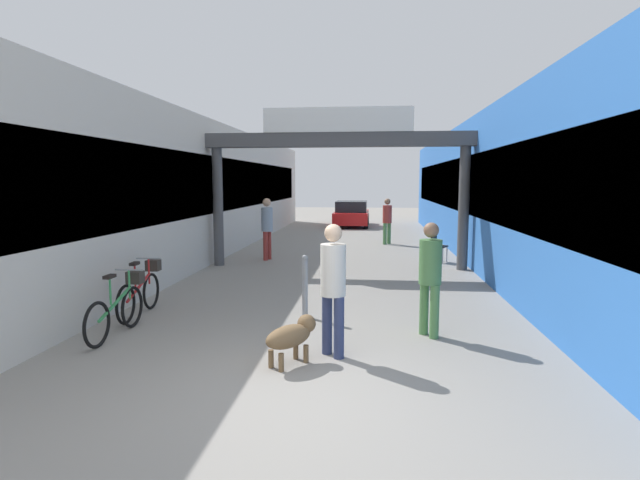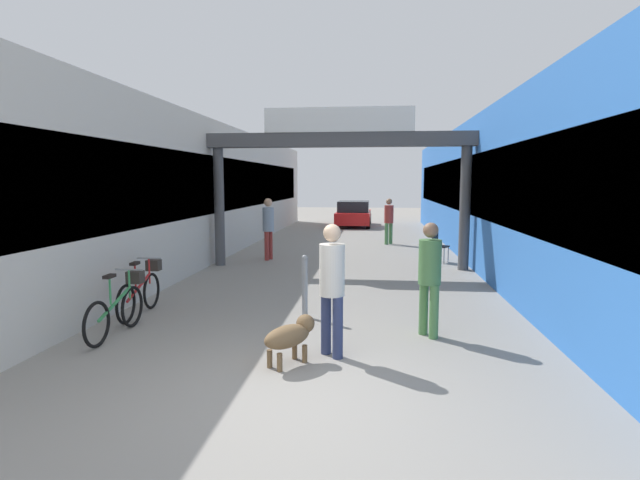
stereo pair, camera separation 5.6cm
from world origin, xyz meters
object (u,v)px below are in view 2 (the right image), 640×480
bicycle_green_nearest (119,307)px  bollard_post_metal (305,286)px  pedestrian_companion (430,272)px  pedestrian_with_dog (332,281)px  parked_car_red (354,214)px  pedestrian_carrying_crate (268,224)px  bicycle_red_second (142,290)px  dog_on_leash (291,335)px  pedestrian_elderly_walking (389,218)px  cafe_chair_black_nearer (438,244)px

bicycle_green_nearest → bollard_post_metal: (2.71, 1.28, 0.12)m
pedestrian_companion → bollard_post_metal: (-2.03, 0.87, -0.45)m
pedestrian_with_dog → parked_car_red: size_ratio=0.45×
pedestrian_carrying_crate → parked_car_red: pedestrian_carrying_crate is taller
bicycle_red_second → dog_on_leash: bearing=-34.7°
pedestrian_with_dog → pedestrian_companion: (1.39, 1.02, -0.03)m
pedestrian_carrying_crate → pedestrian_elderly_walking: (3.70, 4.18, -0.09)m
pedestrian_carrying_crate → bicycle_red_second: size_ratio=1.10×
bollard_post_metal → cafe_chair_black_nearer: bearing=64.4°
pedestrian_carrying_crate → pedestrian_companion: bearing=-60.5°
pedestrian_elderly_walking → parked_car_red: pedestrian_elderly_walking is taller
dog_on_leash → bicycle_green_nearest: 3.01m
pedestrian_carrying_crate → cafe_chair_black_nearer: size_ratio=2.08×
bicycle_red_second → bollard_post_metal: 2.91m
pedestrian_carrying_crate → bollard_post_metal: bearing=-72.3°
pedestrian_companion → parked_car_red: pedestrian_companion is taller
cafe_chair_black_nearer → pedestrian_companion: bearing=-98.0°
bollard_post_metal → bicycle_green_nearest: bearing=-154.7°
pedestrian_elderly_walking → bicycle_red_second: bearing=-113.7°
pedestrian_companion → bicycle_red_second: size_ratio=1.03×
pedestrian_carrying_crate → bollard_post_metal: 6.56m
pedestrian_with_dog → bicycle_red_second: bearing=153.6°
pedestrian_companion → dog_on_leash: bearing=-144.1°
cafe_chair_black_nearer → parked_car_red: size_ratio=0.22×
pedestrian_elderly_walking → bollard_post_metal: 10.56m
pedestrian_carrying_crate → dog_on_leash: 8.76m
pedestrian_carrying_crate → bicycle_green_nearest: size_ratio=1.10×
pedestrian_carrying_crate → dog_on_leash: (2.13, -8.47, -0.69)m
cafe_chair_black_nearer → pedestrian_carrying_crate: bearing=-178.6°
pedestrian_companion → cafe_chair_black_nearer: pedestrian_companion is taller
pedestrian_with_dog → bicycle_red_second: 4.00m
pedestrian_with_dog → cafe_chair_black_nearer: (2.41, 8.24, -0.50)m
pedestrian_elderly_walking → pedestrian_companion: bearing=-88.4°
dog_on_leash → bicycle_green_nearest: bearing=161.5°
bicycle_red_second → cafe_chair_black_nearer: 8.80m
bicycle_green_nearest → pedestrian_companion: bearing=5.0°
bicycle_green_nearest → bollard_post_metal: size_ratio=1.54×
pedestrian_companion → bicycle_red_second: 5.02m
pedestrian_with_dog → bicycle_red_second: (-3.54, 1.76, -0.60)m
pedestrian_elderly_walking → bicycle_red_second: pedestrian_elderly_walking is taller
pedestrian_elderly_walking → bicycle_red_second: size_ratio=1.02×
bollard_post_metal → parked_car_red: bearing=89.8°
bicycle_green_nearest → bollard_post_metal: bollard_post_metal is taller
pedestrian_carrying_crate → pedestrian_elderly_walking: size_ratio=1.08×
pedestrian_carrying_crate → pedestrian_with_dog: bearing=-72.1°
dog_on_leash → cafe_chair_black_nearer: cafe_chair_black_nearer is taller
parked_car_red → bicycle_red_second: bearing=-99.4°
bicycle_red_second → cafe_chair_black_nearer: size_ratio=1.90×
bicycle_green_nearest → cafe_chair_black_nearer: size_ratio=1.90×
bollard_post_metal → cafe_chair_black_nearer: (3.04, 6.35, -0.02)m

